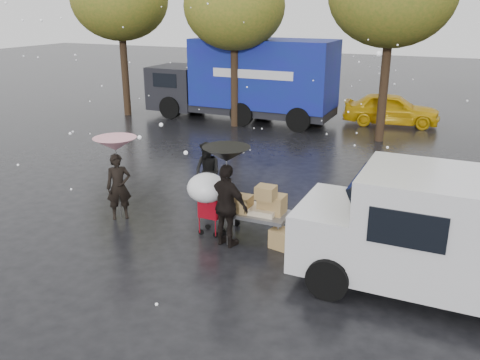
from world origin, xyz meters
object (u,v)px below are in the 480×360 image
at_px(shopping_cart, 207,191).
at_px(vendor_cart, 259,206).
at_px(white_van, 450,235).
at_px(blue_truck, 246,80).
at_px(person_black, 227,206).
at_px(yellow_taxi, 391,109).
at_px(person_pink, 119,187).

bearing_deg(shopping_cart, vendor_cart, 22.36).
height_order(white_van, blue_truck, blue_truck).
distance_m(white_van, blue_truck, 14.74).
distance_m(person_black, yellow_taxi, 13.30).
bearing_deg(vendor_cart, person_pink, -173.39).
distance_m(shopping_cart, yellow_taxi, 13.15).
xyz_separation_m(shopping_cart, yellow_taxi, (1.88, 13.01, -0.39)).
bearing_deg(vendor_cart, blue_truck, 115.30).
distance_m(person_pink, vendor_cart, 3.44).
bearing_deg(vendor_cart, person_black, -124.86).
relative_size(person_pink, blue_truck, 0.19).
xyz_separation_m(person_pink, vendor_cart, (3.41, 0.40, -0.07)).
bearing_deg(yellow_taxi, person_black, 166.11).
bearing_deg(white_van, person_black, 177.72).
distance_m(blue_truck, yellow_taxi, 6.33).
relative_size(person_pink, shopping_cart, 1.08).
relative_size(person_pink, vendor_cart, 1.04).
bearing_deg(vendor_cart, white_van, -11.97).
relative_size(white_van, yellow_taxi, 1.24).
bearing_deg(yellow_taxi, shopping_cart, 163.51).
relative_size(shopping_cart, blue_truck, 0.18).
bearing_deg(white_van, yellow_taxi, 102.61).
distance_m(person_black, blue_truck, 12.45).
height_order(person_black, white_van, white_van).
bearing_deg(blue_truck, shopping_cart, -70.00).
bearing_deg(person_pink, shopping_cart, -42.94).
xyz_separation_m(person_black, yellow_taxi, (1.31, 13.24, -0.23)).
height_order(person_black, vendor_cart, person_black).
bearing_deg(person_black, person_pink, 7.61).
height_order(person_black, shopping_cart, person_black).
bearing_deg(person_pink, white_van, -45.62).
bearing_deg(person_black, blue_truck, -55.40).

